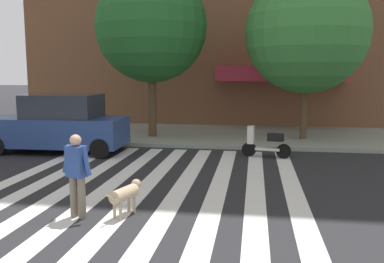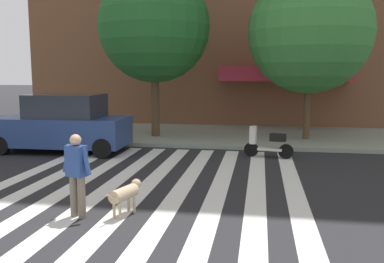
{
  "view_description": "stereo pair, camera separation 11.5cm",
  "coord_description": "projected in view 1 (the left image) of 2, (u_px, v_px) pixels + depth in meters",
  "views": [
    {
      "loc": [
        3.99,
        -1.59,
        2.8
      ],
      "look_at": [
        2.73,
        6.78,
        1.61
      ],
      "focal_mm": 39.03,
      "sensor_mm": 36.0,
      "label": 1
    },
    {
      "loc": [
        4.11,
        -1.58,
        2.8
      ],
      "look_at": [
        2.73,
        6.78,
        1.61
      ],
      "focal_mm": 39.03,
      "sensor_mm": 36.0,
      "label": 2
    }
  ],
  "objects": [
    {
      "name": "parked_scooter",
      "position": [
        266.0,
        143.0,
        13.85
      ],
      "size": [
        1.63,
        0.58,
        1.11
      ],
      "color": "black",
      "rests_on": "ground_plane"
    },
    {
      "name": "dog_on_leash",
      "position": [
        126.0,
        193.0,
        8.22
      ],
      "size": [
        0.48,
        1.05,
        0.65
      ],
      "color": "tan",
      "rests_on": "ground_plane"
    },
    {
      "name": "sidewalk_far",
      "position": [
        164.0,
        134.0,
        18.71
      ],
      "size": [
        80.0,
        6.0,
        0.15
      ],
      "primitive_type": "cube",
      "color": "gray",
      "rests_on": "ground_plane"
    },
    {
      "name": "parked_car_behind_first",
      "position": [
        60.0,
        125.0,
        14.73
      ],
      "size": [
        4.66,
        2.09,
        2.05
      ],
      "color": "navy",
      "rests_on": "ground_plane"
    },
    {
      "name": "ground_plane",
      "position": [
        69.0,
        201.0,
        9.16
      ],
      "size": [
        160.0,
        160.0,
        0.0
      ],
      "primitive_type": "plane",
      "color": "#232326"
    },
    {
      "name": "pedestrian_dog_walker",
      "position": [
        77.0,
        171.0,
        8.01
      ],
      "size": [
        0.7,
        0.35,
        1.64
      ],
      "color": "#6B6051",
      "rests_on": "ground_plane"
    },
    {
      "name": "crosswalk_stripes",
      "position": [
        129.0,
        204.0,
        8.96
      ],
      "size": [
        7.65,
        12.93,
        0.01
      ],
      "color": "silver",
      "rests_on": "ground_plane"
    },
    {
      "name": "street_tree_middle",
      "position": [
        307.0,
        32.0,
        16.33
      ],
      "size": [
        4.82,
        4.82,
        6.64
      ],
      "color": "#4C3823",
      "rests_on": "sidewalk_far"
    },
    {
      "name": "street_tree_nearest",
      "position": [
        151.0,
        26.0,
        16.99
      ],
      "size": [
        4.58,
        4.58,
        6.82
      ],
      "color": "#4C3823",
      "rests_on": "sidewalk_far"
    }
  ]
}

